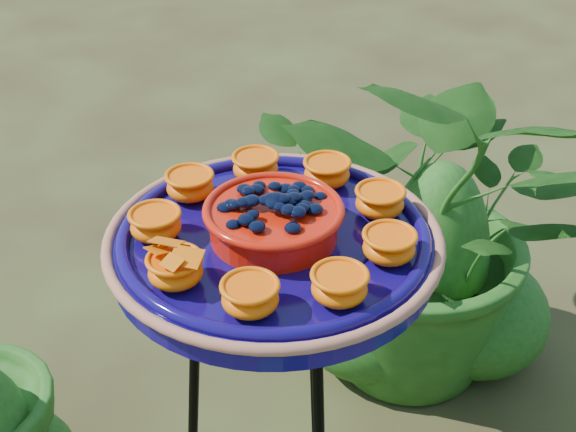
{
  "coord_description": "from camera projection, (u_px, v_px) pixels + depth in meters",
  "views": [
    {
      "loc": [
        0.62,
        -0.72,
        1.6
      ],
      "look_at": [
        -0.1,
        -0.09,
        0.98
      ],
      "focal_mm": 50.0,
      "sensor_mm": 36.0,
      "label": 1
    }
  ],
  "objects": [
    {
      "name": "tripod_stand",
      "position": [
        276.0,
        432.0,
        1.36
      ],
      "size": [
        0.42,
        0.42,
        0.91
      ],
      "rotation": [
        0.0,
        0.0,
        0.34
      ],
      "color": "black",
      "rests_on": "ground"
    },
    {
      "name": "feeder_dish",
      "position": [
        274.0,
        237.0,
        1.14
      ],
      "size": [
        0.59,
        0.59,
        0.11
      ],
      "rotation": [
        0.0,
        0.0,
        0.34
      ],
      "color": "#0F0751",
      "rests_on": "tripod_stand"
    },
    {
      "name": "shrub_back_left",
      "position": [
        439.0,
        219.0,
        2.04
      ],
      "size": [
        1.07,
        0.99,
        0.97
      ],
      "primitive_type": "imported",
      "rotation": [
        0.0,
        0.0,
        0.33
      ],
      "color": "#1A4B14",
      "rests_on": "ground"
    }
  ]
}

